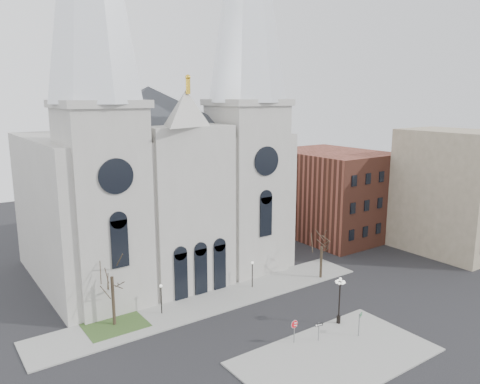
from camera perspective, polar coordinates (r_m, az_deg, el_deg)
ground at (r=46.25m, az=4.19°, el=-17.92°), size 160.00×160.00×0.00m
sidewalk_near at (r=44.90m, az=11.62°, el=-19.03°), size 18.00×10.00×0.14m
sidewalk_far at (r=54.20m, az=-3.40°, el=-13.17°), size 40.00×6.00×0.14m
grass_patch at (r=50.75m, az=-15.03°, el=-15.37°), size 6.00×5.00×0.18m
cathedral at (r=59.78m, az=-9.68°, el=7.34°), size 33.00×26.66×54.00m
bg_building_brick at (r=78.48m, az=11.04°, el=-0.18°), size 14.00×18.00×14.00m
bg_building_tan at (r=74.96m, az=24.25°, el=0.00°), size 10.00×14.00×18.00m
tree_left at (r=48.54m, az=-15.38°, el=-9.57°), size 3.20×3.20×7.50m
tree_right at (r=59.93m, az=9.93°, el=-6.35°), size 3.20×3.20×6.00m
ped_lamp_left at (r=51.07m, az=-9.59°, el=-12.15°), size 0.32×0.32×3.26m
ped_lamp_right at (r=56.81m, az=1.51°, el=-9.48°), size 0.32×0.32×3.26m
stop_sign at (r=45.45m, az=6.64°, el=-15.96°), size 0.78×0.35×2.32m
globe_lamp at (r=49.08m, az=12.06°, el=-12.13°), size 1.29×1.29×4.91m
one_way_sign at (r=46.27m, az=9.58°, el=-16.04°), size 0.79×0.27×1.86m
street_name_sign at (r=47.86m, az=14.35°, el=-15.17°), size 0.69×0.32×2.31m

